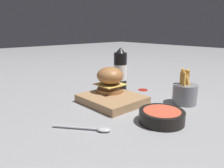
# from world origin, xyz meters

# --- Properties ---
(ground_plane) EXTENTS (6.00, 6.00, 0.00)m
(ground_plane) POSITION_xyz_m (0.00, 0.00, 0.00)
(ground_plane) COLOR gray
(serving_board) EXTENTS (0.24, 0.21, 0.03)m
(serving_board) POSITION_xyz_m (0.02, -0.02, 0.02)
(serving_board) COLOR #A37A51
(serving_board) RESTS_ON ground_plane
(burger) EXTENTS (0.11, 0.11, 0.11)m
(burger) POSITION_xyz_m (-0.03, 0.02, 0.09)
(burger) COLOR #9E6638
(burger) RESTS_ON serving_board
(ketchup_bottle) EXTENTS (0.07, 0.07, 0.21)m
(ketchup_bottle) POSITION_xyz_m (-0.11, 0.16, 0.10)
(ketchup_bottle) COLOR black
(ketchup_bottle) RESTS_ON ground_plane
(fries_basket) EXTENTS (0.10, 0.10, 0.15)m
(fries_basket) POSITION_xyz_m (0.22, 0.20, 0.05)
(fries_basket) COLOR slate
(fries_basket) RESTS_ON ground_plane
(side_bowl) EXTENTS (0.15, 0.15, 0.04)m
(side_bowl) POSITION_xyz_m (0.27, -0.02, 0.02)
(side_bowl) COLOR black
(side_bowl) RESTS_ON ground_plane
(spoon) EXTENTS (0.16, 0.13, 0.01)m
(spoon) POSITION_xyz_m (0.17, -0.23, 0.01)
(spoon) COLOR #B2B2B7
(spoon) RESTS_ON ground_plane
(ketchup_puddle) EXTENTS (0.05, 0.05, 0.00)m
(ketchup_puddle) POSITION_xyz_m (-0.02, 0.23, 0.00)
(ketchup_puddle) COLOR #B21E14
(ketchup_puddle) RESTS_ON ground_plane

